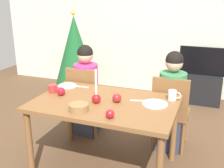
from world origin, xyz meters
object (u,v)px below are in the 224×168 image
(dining_table, at_px, (105,109))
(tv_stand, at_px, (201,88))
(bowl_walnuts, at_px, (79,107))
(tv, at_px, (204,61))
(plate_left, at_px, (67,86))
(candle_centerpiece, at_px, (96,96))
(christmas_tree, at_px, (75,51))
(mug_right, at_px, (173,95))
(apple_by_left_plate, at_px, (110,114))
(person_right_child, at_px, (171,103))
(chair_left, at_px, (85,97))
(apple_by_right_mug, at_px, (117,98))
(apple_near_candle, at_px, (61,91))
(person_left_child, at_px, (86,92))
(chair_right, at_px, (171,109))
(mug_left, at_px, (53,89))
(plate_right, at_px, (155,104))

(dining_table, height_order, tv_stand, dining_table)
(bowl_walnuts, bearing_deg, tv, 69.89)
(plate_left, bearing_deg, candle_centerpiece, -33.79)
(christmas_tree, distance_m, bowl_walnuts, 2.63)
(mug_right, xyz_separation_m, apple_by_left_plate, (-0.43, -0.61, -0.01))
(apple_by_left_plate, bearing_deg, person_right_child, 69.08)
(chair_left, distance_m, bowl_walnuts, 1.01)
(plate_left, height_order, apple_by_left_plate, apple_by_left_plate)
(tv, relative_size, apple_by_right_mug, 8.85)
(dining_table, distance_m, mug_right, 0.69)
(tv, distance_m, apple_by_right_mug, 2.38)
(apple_by_right_mug, bearing_deg, chair_left, 137.46)
(person_right_child, height_order, apple_near_candle, person_right_child)
(person_left_child, bearing_deg, christmas_tree, 122.86)
(dining_table, distance_m, chair_left, 0.81)
(tv_stand, bearing_deg, chair_right, -98.43)
(person_left_child, xyz_separation_m, apple_by_left_plate, (0.70, -0.97, 0.22))
(tv, xyz_separation_m, christmas_tree, (-2.22, -0.28, 0.06))
(chair_left, distance_m, mug_right, 1.21)
(person_right_child, xyz_separation_m, mug_right, (0.06, -0.36, 0.23))
(mug_left, bearing_deg, plate_right, 2.82)
(person_right_child, distance_m, mug_left, 1.33)
(person_left_child, xyz_separation_m, plate_right, (0.99, -0.54, 0.19))
(plate_right, xyz_separation_m, bowl_walnuts, (-0.61, -0.38, 0.03))
(person_left_child, distance_m, apple_by_left_plate, 1.22)
(christmas_tree, bearing_deg, chair_left, -57.74)
(plate_left, bearing_deg, apple_by_left_plate, -38.90)
(chair_right, relative_size, tv_stand, 1.41)
(tv, xyz_separation_m, mug_left, (-1.42, -2.25, 0.08))
(tv, bearing_deg, mug_left, -122.28)
(mug_right, bearing_deg, person_right_child, 98.77)
(plate_left, bearing_deg, tv, 55.54)
(christmas_tree, bearing_deg, dining_table, -55.11)
(person_right_child, xyz_separation_m, christmas_tree, (-1.97, 1.38, 0.20))
(candle_centerpiece, xyz_separation_m, apple_by_right_mug, (0.18, 0.09, -0.02))
(chair_left, relative_size, apple_by_left_plate, 11.65)
(tv_stand, bearing_deg, plate_right, -98.59)
(person_right_child, height_order, christmas_tree, christmas_tree)
(bowl_walnuts, bearing_deg, apple_near_candle, 141.57)
(dining_table, height_order, person_right_child, person_right_child)
(tv, bearing_deg, plate_right, -98.59)
(person_left_child, distance_m, christmas_tree, 1.66)
(dining_table, relative_size, apple_near_candle, 16.02)
(mug_left, bearing_deg, tv, 57.72)
(candle_centerpiece, height_order, plate_left, candle_centerpiece)
(plate_left, distance_m, mug_right, 1.19)
(apple_near_candle, bearing_deg, plate_right, 6.16)
(christmas_tree, height_order, apple_by_left_plate, christmas_tree)
(chair_left, bearing_deg, candle_centerpiece, -55.87)
(bowl_walnuts, xyz_separation_m, apple_near_candle, (-0.35, 0.28, 0.01))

